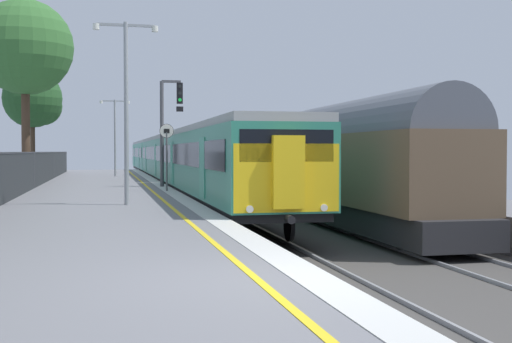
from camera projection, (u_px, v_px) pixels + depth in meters
ground at (465, 314)px, 9.41m from camera, size 17.40×110.00×1.21m
commuter_train_at_platform at (171, 157)px, 45.86m from camera, size 2.83×60.77×3.81m
freight_train_adjacent_track at (242, 157)px, 41.94m from camera, size 2.60×53.51×4.34m
signal_gantry at (168, 120)px, 31.79m from camera, size 1.10×0.24×5.06m
speed_limit_sign at (167, 148)px, 28.21m from camera, size 0.59×0.08×2.84m
platform_lamp_mid at (126, 97)px, 20.89m from camera, size 2.00×0.20×5.71m
platform_lamp_far at (115, 131)px, 45.33m from camera, size 2.00×0.20×5.19m
background_tree_left at (35, 100)px, 41.97m from camera, size 3.65×3.65×6.82m
background_tree_centre at (22, 50)px, 33.60m from camera, size 4.79×4.79×9.33m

